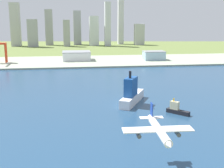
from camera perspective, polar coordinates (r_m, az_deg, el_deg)
name	(u,v)px	position (r m, az deg, el deg)	size (l,w,h in m)	color
ground_plane	(82,85)	(358.80, -5.63, -0.26)	(2400.00, 2400.00, 0.00)	olive
water_bay	(84,99)	(300.51, -5.16, -2.70)	(840.00, 360.00, 0.15)	navy
industrial_pier	(77,61)	(545.62, -6.45, 4.16)	(840.00, 140.00, 2.50)	#9DA68E
airplane_landing	(159,130)	(157.41, 8.61, -8.37)	(36.12, 40.78, 13.02)	white
ferry_boat	(132,94)	(281.20, 3.64, -1.85)	(31.23, 48.21, 30.85)	white
tugboat_small	(177,109)	(257.77, 11.83, -4.61)	(16.34, 17.15, 12.64)	black
warehouse_main	(76,56)	(552.05, -6.56, 5.19)	(48.75, 39.84, 15.49)	white
warehouse_annex	(154,55)	(557.17, 7.72, 5.24)	(37.20, 25.70, 15.73)	#99BCD1
distant_skyline	(75,28)	(867.44, -6.79, 10.23)	(362.41, 73.11, 132.06)	#AEAEAE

